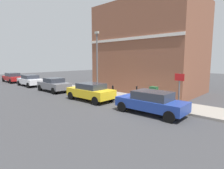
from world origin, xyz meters
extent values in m
plane|color=#38383A|center=(0.00, 0.00, 0.00)|extent=(80.00, 80.00, 0.00)
cube|color=gray|center=(1.85, 6.00, 0.07)|extent=(2.69, 30.00, 0.15)
cube|color=brown|center=(6.58, 3.06, 4.38)|extent=(6.77, 10.11, 8.76)
cube|color=silver|center=(3.16, 3.06, 5.13)|extent=(0.12, 10.11, 0.24)
cube|color=navy|center=(-0.65, -1.65, 0.61)|extent=(1.76, 4.26, 0.59)
cube|color=#2D333D|center=(-0.65, -1.75, 1.14)|extent=(1.52, 2.23, 0.51)
cylinder|color=black|center=(-1.47, -0.10, 0.32)|extent=(0.23, 0.64, 0.64)
cylinder|color=black|center=(0.10, -0.06, 0.32)|extent=(0.23, 0.64, 0.64)
cylinder|color=black|center=(-1.40, -3.23, 0.32)|extent=(0.23, 0.64, 0.64)
cylinder|color=black|center=(0.17, -3.19, 0.32)|extent=(0.23, 0.64, 0.64)
cube|color=gold|center=(-0.72, 3.86, 0.64)|extent=(1.86, 4.07, 0.64)
cube|color=#2D333D|center=(-0.72, 3.75, 1.18)|extent=(1.60, 2.11, 0.47)
cylinder|color=black|center=(-1.59, 5.30, 0.32)|extent=(0.24, 0.65, 0.64)
cylinder|color=black|center=(0.07, 5.34, 0.32)|extent=(0.24, 0.65, 0.64)
cylinder|color=black|center=(-1.51, 2.37, 0.32)|extent=(0.24, 0.65, 0.64)
cylinder|color=black|center=(0.14, 2.42, 0.32)|extent=(0.24, 0.65, 0.64)
cube|color=slate|center=(-0.49, 9.92, 0.64)|extent=(1.82, 3.95, 0.64)
cube|color=#2D333D|center=(-0.49, 9.88, 1.17)|extent=(1.58, 1.75, 0.47)
cylinder|color=black|center=(-1.31, 11.35, 0.32)|extent=(0.23, 0.64, 0.64)
cylinder|color=black|center=(0.36, 11.33, 0.32)|extent=(0.23, 0.64, 0.64)
cylinder|color=black|center=(-1.35, 8.51, 0.32)|extent=(0.23, 0.64, 0.64)
cylinder|color=black|center=(0.33, 8.49, 0.32)|extent=(0.23, 0.64, 0.64)
cube|color=silver|center=(-0.47, 15.76, 0.63)|extent=(1.82, 4.16, 0.63)
cube|color=#2D333D|center=(-0.47, 15.69, 1.16)|extent=(1.56, 1.95, 0.47)
cylinder|color=black|center=(-1.25, 17.29, 0.32)|extent=(0.24, 0.65, 0.64)
cylinder|color=black|center=(0.38, 17.25, 0.32)|extent=(0.24, 0.65, 0.64)
cylinder|color=black|center=(-1.32, 14.27, 0.32)|extent=(0.24, 0.65, 0.64)
cylinder|color=black|center=(0.31, 14.23, 0.32)|extent=(0.24, 0.65, 0.64)
cube|color=maroon|center=(-0.49, 21.72, 0.60)|extent=(1.80, 4.48, 0.56)
cube|color=#2D333D|center=(-0.50, 21.65, 1.13)|extent=(1.54, 2.22, 0.52)
cylinder|color=black|center=(-1.23, 23.41, 0.32)|extent=(0.24, 0.65, 0.64)
cylinder|color=black|center=(0.34, 23.36, 0.32)|extent=(0.24, 0.65, 0.64)
cylinder|color=black|center=(-1.33, 20.08, 0.32)|extent=(0.24, 0.65, 0.64)
cylinder|color=black|center=(0.24, 20.03, 0.32)|extent=(0.24, 0.65, 0.64)
cube|color=#1E4C28|center=(1.67, -0.48, 0.72)|extent=(0.40, 0.55, 1.15)
cube|color=#333333|center=(1.67, -0.48, 0.19)|extent=(0.46, 0.61, 0.08)
cylinder|color=black|center=(1.77, 1.11, 0.62)|extent=(0.12, 0.12, 0.95)
sphere|color=black|center=(1.77, 1.11, 1.12)|extent=(0.14, 0.14, 0.14)
cylinder|color=black|center=(0.76, 2.77, 0.62)|extent=(0.12, 0.12, 0.95)
sphere|color=black|center=(0.76, 2.77, 1.12)|extent=(0.14, 0.14, 0.14)
cylinder|color=#59595B|center=(0.80, -2.74, 1.30)|extent=(0.08, 0.08, 2.30)
cube|color=white|center=(0.78, -2.74, 2.20)|extent=(0.03, 0.56, 0.40)
cube|color=red|center=(0.77, -2.74, 2.20)|extent=(0.01, 0.60, 0.44)
cylinder|color=#59595B|center=(1.70, 5.67, 2.90)|extent=(0.14, 0.14, 5.50)
cube|color=#A5A599|center=(1.70, 5.67, 5.77)|extent=(0.20, 0.44, 0.20)
camera|label=1|loc=(-10.15, -7.30, 3.23)|focal=29.41mm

